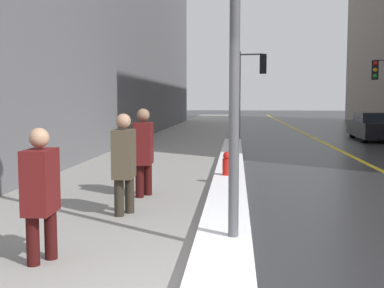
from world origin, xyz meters
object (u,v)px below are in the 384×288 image
traffic_light_far (384,80)px  pedestrian_trailing (124,159)px  parked_car_black (377,127)px  fire_hydrant (227,168)px  traffic_light_near (254,75)px  pedestrian_in_glasses (143,148)px  pedestrian_with_shoulder_bag (41,189)px

traffic_light_far → pedestrian_trailing: traffic_light_far is taller
parked_car_black → fire_hydrant: size_ratio=6.22×
traffic_light_far → traffic_light_near: bearing=12.2°
traffic_light_far → fire_hydrant: 14.86m
traffic_light_near → pedestrian_in_glasses: traffic_light_near is taller
pedestrian_with_shoulder_bag → parked_car_black: (8.39, 17.12, -0.22)m
pedestrian_trailing → traffic_light_near: bearing=168.0°
pedestrian_in_glasses → parked_car_black: 15.64m
pedestrian_with_shoulder_bag → pedestrian_in_glasses: size_ratio=0.91×
traffic_light_near → pedestrian_with_shoulder_bag: size_ratio=2.72×
traffic_light_near → traffic_light_far: bearing=12.0°
traffic_light_near → fire_hydrant: size_ratio=5.78×
pedestrian_trailing → pedestrian_in_glasses: 1.44m
traffic_light_near → traffic_light_far: 6.00m
pedestrian_with_shoulder_bag → parked_car_black: bearing=151.0°
traffic_light_near → pedestrian_in_glasses: bearing=-90.4°
pedestrian_trailing → pedestrian_in_glasses: size_ratio=0.97×
traffic_light_far → pedestrian_with_shoulder_bag: 20.18m
pedestrian_with_shoulder_bag → pedestrian_in_glasses: pedestrian_in_glasses is taller
traffic_light_near → fire_hydrant: bearing=-84.8°
traffic_light_near → pedestrian_in_glasses: size_ratio=2.49×
traffic_light_far → parked_car_black: (-0.50, -0.90, -2.12)m
pedestrian_trailing → fire_hydrant: (1.53, 2.88, -0.53)m
pedestrian_with_shoulder_bag → fire_hydrant: pedestrian_with_shoulder_bag is taller
traffic_light_near → fire_hydrant: 12.96m
pedestrian_trailing → parked_car_black: bearing=148.9°
traffic_light_near → pedestrian_trailing: 15.87m
pedestrian_with_shoulder_bag → fire_hydrant: bearing=156.6°
traffic_light_near → parked_car_black: bearing=2.8°
pedestrian_in_glasses → parked_car_black: bearing=146.5°
pedestrian_in_glasses → parked_car_black: pedestrian_in_glasses is taller
fire_hydrant → pedestrian_with_shoulder_bag: bearing=-110.6°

